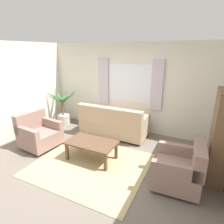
% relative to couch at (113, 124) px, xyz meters
% --- Properties ---
extents(ground_plane, '(6.24, 6.24, 0.00)m').
position_rel_couch_xyz_m(ground_plane, '(0.22, -1.55, -0.37)').
color(ground_plane, '#6B6056').
extents(wall_back, '(5.32, 0.12, 2.60)m').
position_rel_couch_xyz_m(wall_back, '(0.22, 0.71, 0.93)').
color(wall_back, silver).
rests_on(wall_back, ground_plane).
extents(wall_left, '(0.12, 4.40, 2.60)m').
position_rel_couch_xyz_m(wall_left, '(-2.44, -1.55, 0.93)').
color(wall_left, silver).
rests_on(wall_left, ground_plane).
extents(window_with_curtains, '(1.98, 0.07, 1.40)m').
position_rel_couch_xyz_m(window_with_curtains, '(0.22, 0.63, 1.08)').
color(window_with_curtains, white).
extents(area_rug, '(2.36, 2.04, 0.01)m').
position_rel_couch_xyz_m(area_rug, '(0.22, -1.55, -0.36)').
color(area_rug, tan).
rests_on(area_rug, ground_plane).
extents(couch, '(1.90, 0.82, 0.92)m').
position_rel_couch_xyz_m(couch, '(0.00, 0.00, 0.00)').
color(couch, tan).
rests_on(couch, ground_plane).
extents(armchair_left, '(0.90, 0.92, 0.88)m').
position_rel_couch_xyz_m(armchair_left, '(-1.42, -1.40, -0.01)').
color(armchair_left, gray).
rests_on(armchair_left, ground_plane).
extents(armchair_right, '(0.87, 0.89, 0.88)m').
position_rel_couch_xyz_m(armchair_right, '(2.03, -1.38, -0.01)').
color(armchair_right, gray).
rests_on(armchair_right, ground_plane).
extents(coffee_table, '(1.10, 0.64, 0.44)m').
position_rel_couch_xyz_m(coffee_table, '(0.12, -1.34, 0.01)').
color(coffee_table, brown).
rests_on(coffee_table, ground_plane).
extents(potted_plant, '(1.25, 1.05, 1.21)m').
position_rel_couch_xyz_m(potted_plant, '(-1.90, 0.10, 0.15)').
color(potted_plant, '#B7B2A8').
rests_on(potted_plant, ground_plane).
extents(bookshelf, '(0.30, 0.94, 1.72)m').
position_rel_couch_xyz_m(bookshelf, '(2.56, -0.82, 0.51)').
color(bookshelf, brown).
rests_on(bookshelf, ground_plane).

